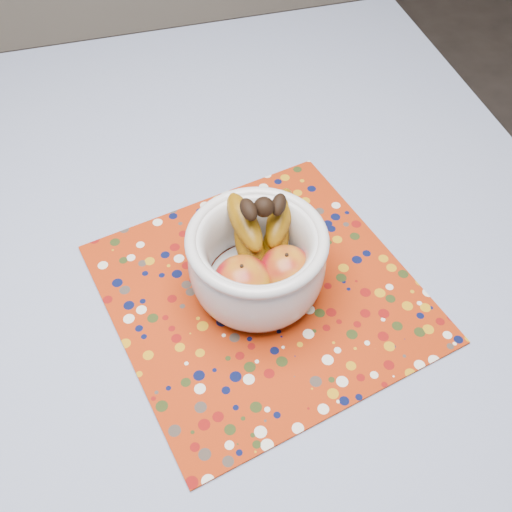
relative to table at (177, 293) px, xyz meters
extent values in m
plane|color=#2D2826|center=(0.00, 0.00, -0.67)|extent=(4.00, 4.00, 0.00)
cube|color=brown|center=(0.00, 0.00, 0.06)|extent=(1.20, 1.20, 0.04)
cylinder|color=brown|center=(0.53, 0.53, -0.32)|extent=(0.06, 0.06, 0.71)
cylinder|color=brown|center=(0.72, 0.12, -0.46)|extent=(0.03, 0.03, 0.42)
cube|color=slate|center=(0.00, 0.00, 0.08)|extent=(1.32, 1.32, 0.01)
cube|color=#912407|center=(0.12, -0.10, 0.09)|extent=(0.50, 0.50, 0.00)
cylinder|color=silver|center=(0.11, -0.09, 0.10)|extent=(0.10, 0.10, 0.01)
cylinder|color=silver|center=(0.11, -0.09, 0.11)|extent=(0.14, 0.14, 0.01)
torus|color=silver|center=(0.11, -0.09, 0.20)|extent=(0.19, 0.19, 0.02)
ellipsoid|color=maroon|center=(0.08, -0.12, 0.15)|extent=(0.08, 0.08, 0.07)
ellipsoid|color=maroon|center=(0.15, -0.11, 0.15)|extent=(0.08, 0.08, 0.07)
sphere|color=black|center=(0.13, -0.06, 0.22)|extent=(0.03, 0.03, 0.03)
camera|label=1|loc=(-0.03, -0.59, 0.80)|focal=42.00mm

